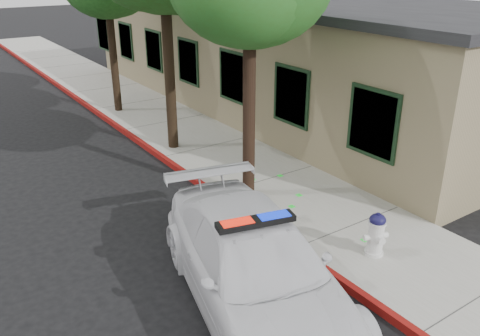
% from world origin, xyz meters
% --- Properties ---
extents(ground, '(120.00, 120.00, 0.00)m').
position_xyz_m(ground, '(0.00, 0.00, 0.00)').
color(ground, black).
rests_on(ground, ground).
extents(sidewalk, '(3.20, 60.00, 0.15)m').
position_xyz_m(sidewalk, '(1.60, 3.00, 0.07)').
color(sidewalk, gray).
rests_on(sidewalk, ground).
extents(red_curb, '(0.14, 60.00, 0.16)m').
position_xyz_m(red_curb, '(0.06, 3.00, 0.08)').
color(red_curb, maroon).
rests_on(red_curb, ground).
extents(clapboard_building, '(7.30, 20.89, 4.24)m').
position_xyz_m(clapboard_building, '(6.69, 9.00, 2.13)').
color(clapboard_building, '#8E7D5D').
rests_on(clapboard_building, ground).
extents(police_car, '(3.46, 5.82, 1.70)m').
position_xyz_m(police_car, '(-1.56, -0.81, 0.79)').
color(police_car, silver).
rests_on(police_car, ground).
extents(fire_hydrant, '(0.52, 0.45, 0.90)m').
position_xyz_m(fire_hydrant, '(1.18, -1.04, 0.60)').
color(fire_hydrant, silver).
rests_on(fire_hydrant, sidewalk).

